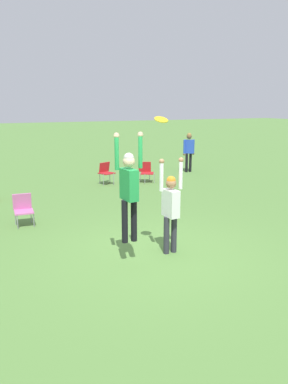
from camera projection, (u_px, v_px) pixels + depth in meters
name	position (u px, v px, depth m)	size (l,w,h in m)	color
ground_plane	(152.00, 254.00, 7.78)	(120.00, 120.00, 0.00)	#56843D
person_jumping	(129.00, 185.00, 7.06)	(0.58, 0.44, 2.12)	black
person_defending	(171.00, 204.00, 7.62)	(0.55, 0.41, 2.00)	#2D2D38
frisbee	(161.00, 120.00, 6.93)	(0.26, 0.25, 0.11)	yellow
camping_chair_1	(106.00, 171.00, 14.53)	(0.64, 0.68, 0.84)	gray
camping_chair_2	(23.00, 207.00, 9.57)	(0.50, 0.53, 0.81)	gray
camping_chair_3	(146.00, 171.00, 14.93)	(0.67, 0.73, 0.80)	gray
person_spectator_far	(189.00, 148.00, 17.01)	(0.61, 0.43, 1.79)	black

